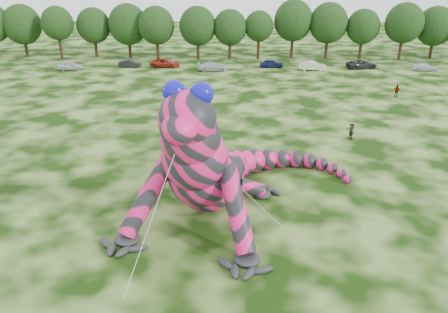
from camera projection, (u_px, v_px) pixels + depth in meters
name	position (u px, v px, depth m)	size (l,w,h in m)	color
ground	(288.00, 223.00, 28.93)	(240.00, 240.00, 0.00)	#16330A
inflatable_gecko	(214.00, 137.00, 29.61)	(16.87, 20.03, 10.02)	#E9196B
tree_2	(23.00, 31.00, 81.71)	(7.04, 6.34, 9.64)	black
tree_3	(59.00, 33.00, 80.07)	(5.81, 5.23, 9.44)	black
tree_4	(94.00, 33.00, 81.55)	(6.22, 5.60, 9.06)	black
tree_5	(128.00, 31.00, 81.04)	(7.16, 6.44, 9.80)	black
tree_6	(157.00, 33.00, 79.39)	(6.52, 5.86, 9.49)	black
tree_7	(198.00, 33.00, 79.38)	(6.68, 6.01, 9.48)	black
tree_8	(230.00, 34.00, 79.55)	(6.14, 5.53, 8.94)	black
tree_9	(259.00, 35.00, 79.84)	(5.27, 4.74, 8.68)	black
tree_10	(293.00, 29.00, 80.50)	(7.09, 6.38, 10.50)	black
tree_11	(328.00, 31.00, 80.13)	(7.01, 6.31, 10.07)	black
tree_12	(362.00, 34.00, 79.82)	(5.99, 5.39, 8.97)	black
tree_13	(403.00, 31.00, 78.90)	(6.83, 6.15, 10.13)	black
tree_14	(434.00, 32.00, 80.40)	(6.82, 6.14, 9.40)	black
car_0	(71.00, 65.00, 72.57)	(1.66, 4.13, 1.41)	silver
car_1	(130.00, 64.00, 74.37)	(1.33, 3.81, 1.26)	black
car_2	(165.00, 63.00, 74.55)	(2.30, 4.99, 1.39)	maroon
car_3	(213.00, 67.00, 71.67)	(1.98, 4.86, 1.41)	#B5B8BE
car_4	(272.00, 63.00, 74.23)	(1.60, 3.97, 1.35)	#111A46
car_5	(313.00, 66.00, 72.10)	(1.55, 4.46, 1.47)	beige
car_6	(362.00, 64.00, 73.51)	(2.35, 5.10, 1.42)	#27272A
car_7	(425.00, 67.00, 71.71)	(1.76, 4.33, 1.26)	silver
spectator_3	(397.00, 91.00, 56.84)	(1.00, 0.42, 1.71)	gray
spectator_1	(185.00, 108.00, 49.86)	(0.88, 0.69, 1.82)	gray
spectator_5	(351.00, 131.00, 42.91)	(1.46, 0.47, 1.58)	gray
spectator_0	(198.00, 116.00, 46.79)	(0.69, 0.45, 1.89)	gray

